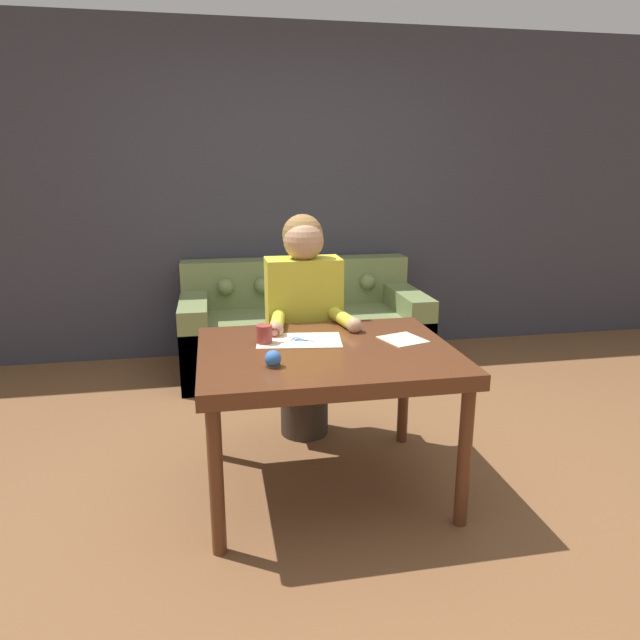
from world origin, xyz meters
The scene contains 10 objects.
ground_plane centered at (0.00, 0.00, 0.00)m, with size 16.00×16.00×0.00m, color brown.
wall_back centered at (0.00, 2.20, 1.30)m, with size 8.00×0.06×2.60m.
dining_table centered at (-0.11, -0.04, 0.65)m, with size 1.17×0.93×0.72m.
couch centered at (0.05, 1.74, 0.29)m, with size 1.83×0.92×0.81m.
person centered at (-0.12, 0.57, 0.67)m, with size 0.48×0.56×1.29m.
pattern_paper_main centered at (-0.22, 0.11, 0.72)m, with size 0.43×0.30×0.00m.
pattern_paper_offcut centered at (0.28, 0.03, 0.72)m, with size 0.24×0.24×0.00m.
scissors centered at (-0.20, 0.10, 0.72)m, with size 0.19×0.15×0.01m.
mug centered at (-0.39, 0.09, 0.77)m, with size 0.11×0.08×0.09m.
pin_cushion centered at (-0.38, -0.24, 0.75)m, with size 0.07×0.07×0.07m.
Camera 1 is at (-0.61, -2.50, 1.54)m, focal length 32.00 mm.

